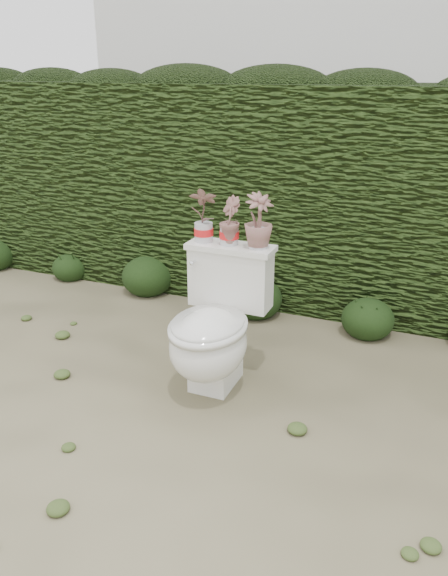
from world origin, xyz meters
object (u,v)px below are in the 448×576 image
at_px(potted_plant_right, 258,222).
at_px(potted_plant_center, 229,222).
at_px(potted_plant_left, 203,216).
at_px(toilet, 214,329).

bearing_deg(potted_plant_right, potted_plant_center, 127.84).
bearing_deg(potted_plant_center, potted_plant_left, 61.24).
bearing_deg(potted_plant_center, toilet, 153.45).
distance_m(toilet, potted_plant_center, 0.60).
distance_m(toilet, potted_plant_right, 0.63).
bearing_deg(potted_plant_left, potted_plant_center, 171.44).
height_order(toilet, potted_plant_right, potted_plant_right).
bearing_deg(potted_plant_center, potted_plant_right, -118.76).
distance_m(potted_plant_left, potted_plant_center, 0.16).
height_order(potted_plant_left, potted_plant_center, potted_plant_left).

